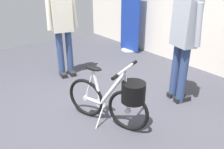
# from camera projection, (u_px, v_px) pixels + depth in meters

# --- Properties ---
(ground_plane) EXTENTS (7.34, 7.34, 0.00)m
(ground_plane) POSITION_uv_depth(u_px,v_px,m) (86.00, 121.00, 2.77)
(ground_plane) COLOR #38383F
(floor_banner_stand) EXTENTS (0.60, 0.36, 1.80)m
(floor_banner_stand) POSITION_uv_depth(u_px,v_px,m) (130.00, 15.00, 4.97)
(floor_banner_stand) COLOR #B7B7BC
(floor_banner_stand) RESTS_ON ground_plane
(folding_bike_foreground) EXTENTS (1.02, 0.57, 0.77)m
(folding_bike_foreground) POSITION_uv_depth(u_px,v_px,m) (115.00, 98.00, 2.54)
(folding_bike_foreground) COLOR black
(folding_bike_foreground) RESTS_ON ground_plane
(visitor_near_wall) EXTENTS (0.52, 0.33, 1.65)m
(visitor_near_wall) POSITION_uv_depth(u_px,v_px,m) (184.00, 35.00, 2.86)
(visitor_near_wall) COLOR navy
(visitor_near_wall) RESTS_ON ground_plane
(visitor_browsing) EXTENTS (0.32, 0.53, 1.61)m
(visitor_browsing) POSITION_uv_depth(u_px,v_px,m) (62.00, 23.00, 3.67)
(visitor_browsing) COLOR navy
(visitor_browsing) RESTS_ON ground_plane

